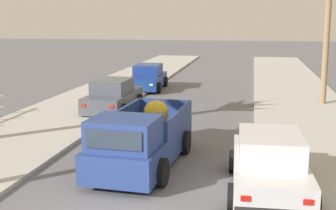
% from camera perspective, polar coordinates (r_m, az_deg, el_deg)
% --- Properties ---
extents(sidewalk_left, '(4.62, 60.00, 0.12)m').
position_cam_1_polar(sidewalk_left, '(22.01, -11.46, -0.24)').
color(sidewalk_left, '#B2AFA8').
rests_on(sidewalk_left, ground).
extents(sidewalk_right, '(4.62, 60.00, 0.12)m').
position_cam_1_polar(sidewalk_right, '(20.54, 17.54, -1.36)').
color(sidewalk_right, '#B2AFA8').
rests_on(sidewalk_right, ground).
extents(curb_left, '(0.16, 60.00, 0.10)m').
position_cam_1_polar(curb_left, '(21.69, -9.24, -0.36)').
color(curb_left, silver).
rests_on(curb_left, ground).
extents(curb_right, '(0.16, 60.00, 0.10)m').
position_cam_1_polar(curb_right, '(20.45, 15.01, -1.30)').
color(curb_right, silver).
rests_on(curb_right, ground).
extents(pickup_truck, '(2.44, 5.32, 1.80)m').
position_cam_1_polar(pickup_truck, '(12.97, -3.49, -4.66)').
color(pickup_truck, navy).
rests_on(pickup_truck, ground).
extents(car_right_near, '(2.08, 4.28, 1.54)m').
position_cam_1_polar(car_right_near, '(20.92, -7.13, 1.13)').
color(car_right_near, '#474C56').
rests_on(car_right_near, ground).
extents(car_left_mid, '(2.15, 4.31, 1.54)m').
position_cam_1_polar(car_left_mid, '(11.47, 12.98, -7.53)').
color(car_left_mid, silver).
rests_on(car_left_mid, ground).
extents(car_right_mid, '(2.16, 4.32, 1.54)m').
position_cam_1_polar(car_right_mid, '(27.26, -2.62, 3.54)').
color(car_right_mid, navy).
rests_on(car_right_mid, ground).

